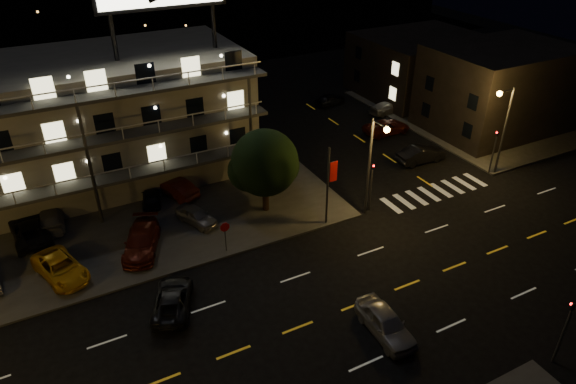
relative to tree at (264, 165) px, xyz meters
name	(u,v)px	position (x,y,z in m)	size (l,w,h in m)	color
ground	(327,316)	(-1.70, -12.16, -4.12)	(140.00, 140.00, 0.00)	black
curb_nw	(41,212)	(-15.70, 7.84, -4.05)	(44.00, 24.00, 0.15)	#363533
curb_ne	(463,114)	(28.30, 7.84, -4.05)	(16.00, 24.00, 0.15)	#363533
motel	(74,123)	(-11.64, 11.73, 1.22)	(28.00, 13.80, 18.10)	gray
side_bldg_front	(498,89)	(28.29, 3.84, 0.13)	(14.06, 10.00, 8.50)	black
side_bldg_back	(420,65)	(28.29, 15.84, -0.62)	(14.06, 12.00, 7.00)	black
streetlight_nc	(373,158)	(6.80, -4.22, 0.84)	(0.44, 1.92, 8.00)	#2D2D30
streetlight_ne	(503,122)	(20.44, -3.86, 0.84)	(1.92, 0.44, 8.00)	#2D2D30
signal_nw	(371,182)	(7.30, -3.66, -1.56)	(0.20, 0.27, 4.60)	#2D2D30
signal_sw	(566,327)	(7.30, -20.65, -1.56)	(0.20, 0.27, 4.60)	#2D2D30
signal_ne	(494,148)	(20.30, -3.66, -1.56)	(0.27, 0.20, 4.60)	#2D2D30
banner_north	(329,184)	(3.39, -3.76, -0.70)	(0.83, 0.16, 6.40)	#2D2D30
stop_sign	(225,232)	(-4.70, -3.59, -2.41)	(0.91, 0.11, 2.61)	#2D2D30
tree	(264,165)	(0.00, 0.00, 0.00)	(5.31, 5.12, 6.69)	black
lot_car_2	(61,268)	(-15.17, -1.16, -3.30)	(2.22, 4.81, 1.34)	gold
lot_car_3	(141,241)	(-9.83, -0.75, -3.22)	(2.11, 5.19, 1.51)	#51160B
lot_car_4	(196,216)	(-5.37, 0.73, -3.35)	(1.47, 3.64, 1.24)	gray
lot_car_6	(30,230)	(-16.60, 4.36, -3.25)	(2.38, 5.17, 1.44)	black
lot_car_7	(51,218)	(-15.10, 5.34, -3.30)	(1.87, 4.61, 1.34)	gray
lot_car_8	(151,196)	(-7.66, 5.13, -3.37)	(1.44, 3.57, 1.22)	black
lot_car_9	(175,188)	(-5.63, 5.34, -3.25)	(1.53, 4.40, 1.45)	#51160B
side_car_0	(421,154)	(16.38, 0.97, -3.35)	(1.63, 4.67, 1.54)	black
side_car_1	(386,127)	(17.52, 7.71, -3.43)	(2.29, 4.96, 1.38)	#51160B
side_car_2	(386,108)	(20.91, 12.22, -3.50)	(1.75, 4.31, 1.25)	gray
side_car_3	(330,99)	(16.62, 17.40, -3.46)	(1.57, 3.89, 1.33)	black
road_car_east	(385,323)	(0.52, -14.77, -3.37)	(1.79, 4.44, 1.51)	gray
road_car_west	(173,299)	(-9.58, -7.19, -3.48)	(2.13, 4.62, 1.28)	black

